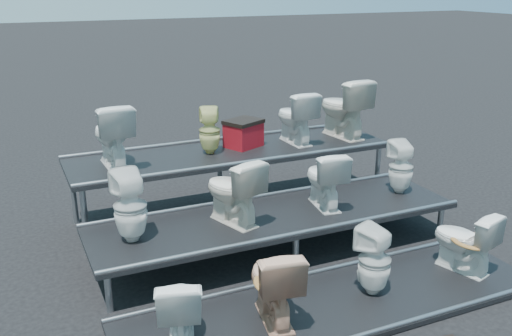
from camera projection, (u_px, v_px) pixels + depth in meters
name	position (u px, v px, depth m)	size (l,w,h in m)	color
ground	(276.00, 251.00, 6.58)	(80.00, 80.00, 0.00)	black
tier_front	(336.00, 304.00, 5.44)	(4.20, 1.20, 0.06)	black
tier_mid	(276.00, 233.00, 6.50)	(4.20, 1.20, 0.46)	black
tier_back	(233.00, 181.00, 7.56)	(4.20, 1.20, 0.86)	black
toilet_0	(180.00, 308.00, 4.73)	(0.37, 0.65, 0.66)	silver
toilet_1	(274.00, 282.00, 5.06)	(0.41, 0.72, 0.74)	tan
toilet_2	(374.00, 260.00, 5.49)	(0.32, 0.32, 0.70)	silver
toilet_3	(464.00, 240.00, 5.93)	(0.38, 0.66, 0.67)	silver
toilet_4	(130.00, 206.00, 5.67)	(0.33, 0.34, 0.74)	silver
toilet_5	(233.00, 191.00, 6.11)	(0.41, 0.72, 0.74)	beige
toilet_6	(324.00, 178.00, 6.57)	(0.38, 0.67, 0.68)	silver
toilet_7	(401.00, 167.00, 7.00)	(0.30, 0.30, 0.66)	silver
toilet_8	(112.00, 135.00, 6.71)	(0.43, 0.75, 0.77)	silver
toilet_9	(210.00, 131.00, 7.21)	(0.27, 0.27, 0.60)	#D4D381
toilet_10	(295.00, 117.00, 7.68)	(0.40, 0.70, 0.71)	silver
toilet_11	(343.00, 108.00, 7.96)	(0.47, 0.82, 0.83)	beige
red_crate	(243.00, 135.00, 7.55)	(0.44, 0.35, 0.31)	maroon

